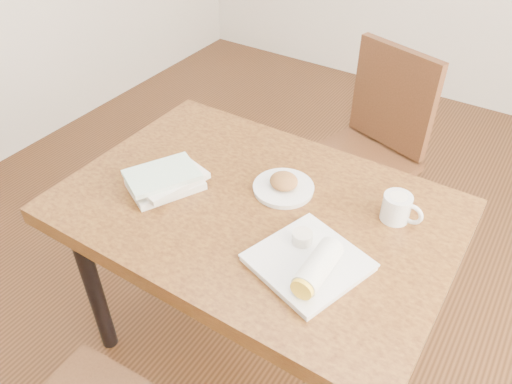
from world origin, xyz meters
The scene contains 7 objects.
ground centered at (0.00, 0.00, -0.01)m, with size 4.00×5.00×0.01m, color #472814.
table centered at (0.00, 0.00, 0.67)m, with size 1.21×0.83×0.75m.
chair_far centered at (0.07, 0.83, 0.55)m, with size 0.53×0.53×0.95m.
plate_scone centered at (0.04, 0.11, 0.77)m, with size 0.20×0.20×0.06m.
coffee_mug centered at (0.39, 0.17, 0.80)m, with size 0.13×0.09×0.09m.
plate_burrito centered at (0.27, -0.15, 0.78)m, with size 0.34×0.34×0.09m.
book_stack centered at (-0.29, -0.09, 0.78)m, with size 0.25×0.27×0.06m.
Camera 1 is at (0.64, -1.00, 1.77)m, focal length 35.00 mm.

